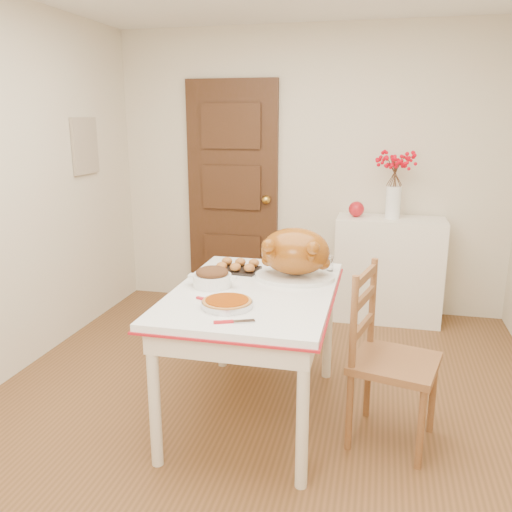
% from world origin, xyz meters
% --- Properties ---
extents(floor, '(3.50, 4.00, 0.00)m').
position_xyz_m(floor, '(0.00, 0.00, 0.00)').
color(floor, brown).
rests_on(floor, ground).
extents(wall_back, '(3.50, 0.00, 2.50)m').
position_xyz_m(wall_back, '(0.00, 2.00, 1.25)').
color(wall_back, beige).
rests_on(wall_back, ground).
extents(wall_front, '(3.50, 0.00, 2.50)m').
position_xyz_m(wall_front, '(0.00, -2.00, 1.25)').
color(wall_front, beige).
rests_on(wall_front, ground).
extents(door_back, '(0.85, 0.06, 2.06)m').
position_xyz_m(door_back, '(-0.70, 1.97, 1.03)').
color(door_back, '#38200F').
rests_on(door_back, ground).
extents(photo_board, '(0.03, 0.35, 0.45)m').
position_xyz_m(photo_board, '(-1.73, 1.20, 1.50)').
color(photo_board, '#C6B695').
rests_on(photo_board, ground).
extents(sideboard, '(0.90, 0.40, 0.90)m').
position_xyz_m(sideboard, '(0.74, 1.78, 0.45)').
color(sideboard, white).
rests_on(sideboard, floor).
extents(kitchen_table, '(0.90, 1.32, 0.79)m').
position_xyz_m(kitchen_table, '(-0.02, -0.01, 0.39)').
color(kitchen_table, white).
rests_on(kitchen_table, floor).
extents(chair_oak, '(0.52, 0.52, 0.97)m').
position_xyz_m(chair_oak, '(0.77, -0.09, 0.49)').
color(chair_oak, brown).
rests_on(chair_oak, floor).
extents(berry_vase, '(0.29, 0.29, 0.56)m').
position_xyz_m(berry_vase, '(0.75, 1.78, 1.18)').
color(berry_vase, white).
rests_on(berry_vase, sideboard).
extents(apple, '(0.13, 0.13, 0.13)m').
position_xyz_m(apple, '(0.45, 1.78, 0.97)').
color(apple, '#B1141D').
rests_on(apple, sideboard).
extents(turkey_platter, '(0.58, 0.52, 0.30)m').
position_xyz_m(turkey_platter, '(0.17, 0.24, 0.94)').
color(turkey_platter, '#A2510D').
rests_on(turkey_platter, kitchen_table).
extents(pumpkin_pie, '(0.31, 0.31, 0.05)m').
position_xyz_m(pumpkin_pie, '(-0.09, -0.33, 0.82)').
color(pumpkin_pie, '#873304').
rests_on(pumpkin_pie, kitchen_table).
extents(stuffing_dish, '(0.29, 0.24, 0.11)m').
position_xyz_m(stuffing_dish, '(-0.27, -0.01, 0.84)').
color(stuffing_dish, '#442714').
rests_on(stuffing_dish, kitchen_table).
extents(rolls_tray, '(0.27, 0.22, 0.07)m').
position_xyz_m(rolls_tray, '(-0.21, 0.32, 0.82)').
color(rolls_tray, '#BD6322').
rests_on(rolls_tray, kitchen_table).
extents(pie_server, '(0.20, 0.13, 0.01)m').
position_xyz_m(pie_server, '(0.01, -0.52, 0.79)').
color(pie_server, silver).
rests_on(pie_server, kitchen_table).
extents(carving_knife, '(0.24, 0.14, 0.01)m').
position_xyz_m(carving_knife, '(-0.17, -0.28, 0.79)').
color(carving_knife, silver).
rests_on(carving_knife, kitchen_table).
extents(drinking_glass, '(0.08, 0.08, 0.10)m').
position_xyz_m(drinking_glass, '(-0.01, 0.53, 0.84)').
color(drinking_glass, white).
rests_on(drinking_glass, kitchen_table).
extents(shaker_pair, '(0.10, 0.05, 0.10)m').
position_xyz_m(shaker_pair, '(0.33, 0.46, 0.84)').
color(shaker_pair, white).
rests_on(shaker_pair, kitchen_table).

